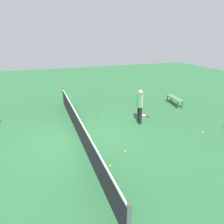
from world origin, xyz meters
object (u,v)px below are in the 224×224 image
tennis_ball_near_player (104,114)px  tennis_ball_by_net (203,133)px  player_near_side (140,104)px  tennis_ball_baseline (110,166)px  courtside_bench (175,98)px  tennis_racket_near_player (144,115)px  tennis_ball_midcourt (125,151)px

tennis_ball_near_player → tennis_ball_by_net: size_ratio=1.00×
player_near_side → tennis_ball_by_net: player_near_side is taller
tennis_ball_baseline → courtside_bench: 7.64m
player_near_side → tennis_racket_near_player: size_ratio=2.83×
tennis_ball_midcourt → courtside_bench: size_ratio=0.04×
tennis_ball_by_net → tennis_racket_near_player: bearing=26.9°
tennis_racket_near_player → tennis_ball_midcourt: bearing=141.8°
tennis_ball_midcourt → tennis_ball_baseline: bearing=129.9°
tennis_ball_near_player → tennis_ball_by_net: 5.06m
tennis_racket_near_player → tennis_ball_by_net: bearing=-153.1°
tennis_ball_by_net → player_near_side: bearing=46.8°
player_near_side → tennis_ball_by_net: size_ratio=25.76×
tennis_ball_near_player → tennis_ball_baseline: size_ratio=1.00×
tennis_ball_near_player → courtside_bench: bearing=-88.2°
tennis_racket_near_player → tennis_ball_baseline: 5.02m
tennis_ball_baseline → courtside_bench: bearing=-51.0°
player_near_side → tennis_ball_baseline: (-2.98, 2.58, -0.98)m
tennis_racket_near_player → tennis_ball_midcourt: tennis_ball_midcourt is taller
player_near_side → courtside_bench: bearing=-61.5°
tennis_ball_by_net → courtside_bench: courtside_bench is taller
tennis_ball_by_net → courtside_bench: (3.83, -1.21, 0.38)m
player_near_side → tennis_racket_near_player: (0.82, -0.71, -1.00)m
tennis_racket_near_player → tennis_ball_by_net: size_ratio=9.11×
tennis_racket_near_player → tennis_ball_near_player: bearing=67.2°
tennis_racket_near_player → tennis_ball_baseline: bearing=139.2°
tennis_racket_near_player → tennis_ball_baseline: size_ratio=9.11×
player_near_side → tennis_ball_near_player: bearing=38.3°
player_near_side → tennis_racket_near_player: player_near_side is taller
player_near_side → tennis_ball_midcourt: 3.03m
tennis_ball_baseline → tennis_ball_midcourt: bearing=-50.1°
tennis_racket_near_player → tennis_ball_baseline: tennis_ball_baseline is taller
player_near_side → tennis_ball_by_net: 3.10m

